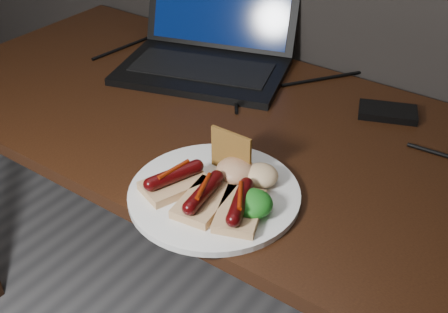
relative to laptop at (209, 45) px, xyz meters
name	(u,v)px	position (x,y,z in m)	size (l,w,h in m)	color
desk	(210,145)	(0.15, -0.20, -0.14)	(1.40, 0.70, 0.75)	#311A0C
laptop	(209,45)	(0.00, 0.00, 0.00)	(0.49, 0.45, 0.25)	black
hard_drive	(388,112)	(0.47, 0.02, -0.05)	(0.12, 0.07, 0.02)	black
desk_cables	(259,85)	(0.17, -0.03, -0.05)	(0.96, 0.35, 0.01)	black
plate	(214,194)	(0.33, -0.43, -0.05)	(0.31, 0.31, 0.01)	white
bread_sausage_left	(174,180)	(0.27, -0.46, -0.02)	(0.10, 0.13, 0.04)	#DAB180
bread_sausage_center	(204,197)	(0.34, -0.47, -0.02)	(0.09, 0.12, 0.04)	#DAB180
bread_sausage_right	(240,207)	(0.40, -0.46, -0.02)	(0.11, 0.13, 0.04)	#DAB180
crispbread	(231,152)	(0.32, -0.36, 0.00)	(0.09, 0.01, 0.09)	#A7762E
salad_greens	(252,204)	(0.42, -0.44, -0.02)	(0.07, 0.07, 0.04)	#155711
salsa_mound	(236,170)	(0.34, -0.38, -0.02)	(0.07, 0.07, 0.04)	maroon
coleslaw_mound	(261,175)	(0.39, -0.36, -0.02)	(0.06, 0.06, 0.04)	beige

